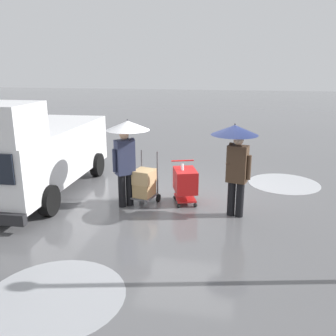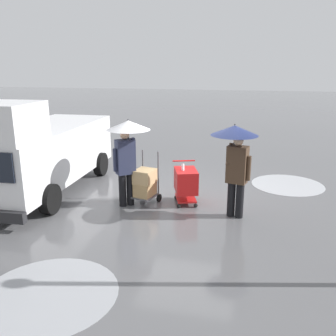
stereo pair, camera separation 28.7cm
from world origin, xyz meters
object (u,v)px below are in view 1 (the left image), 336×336
shopping_cart_vendor (185,182)px  pedestrian_black_side (126,143)px  cargo_van_parked_right (36,151)px  hand_dolly_boxes (145,184)px  pedestrian_pink_side (236,149)px

shopping_cart_vendor → pedestrian_black_side: pedestrian_black_side is taller
cargo_van_parked_right → hand_dolly_boxes: size_ratio=4.12×
cargo_van_parked_right → pedestrian_black_side: bearing=172.4°
pedestrian_pink_side → pedestrian_black_side: bearing=-2.6°
cargo_van_parked_right → pedestrian_pink_side: size_ratio=2.52×
pedestrian_black_side → cargo_van_parked_right: bearing=-7.6°
pedestrian_pink_side → pedestrian_black_side: same height
hand_dolly_boxes → pedestrian_black_side: size_ratio=0.61×
hand_dolly_boxes → pedestrian_black_side: pedestrian_black_side is taller
shopping_cart_vendor → pedestrian_black_side: bearing=17.6°
shopping_cart_vendor → cargo_van_parked_right: bearing=1.1°
shopping_cart_vendor → hand_dolly_boxes: 1.01m
cargo_van_parked_right → hand_dolly_boxes: bearing=176.3°
hand_dolly_boxes → pedestrian_black_side: bearing=22.1°
hand_dolly_boxes → shopping_cart_vendor: bearing=-164.2°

